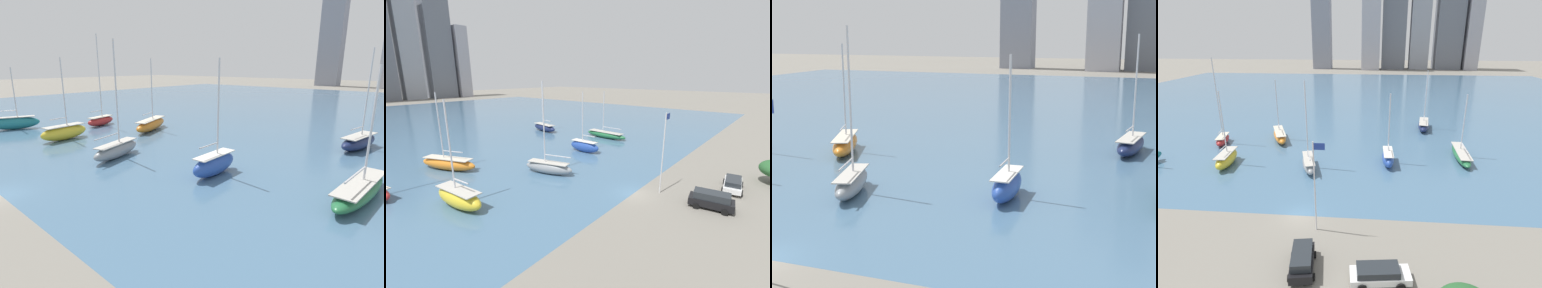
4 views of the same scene
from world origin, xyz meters
The scene contains 13 objects.
ground_plane centered at (0.00, 0.00, 0.00)m, with size 500.00×500.00×0.00m, color gray.
harbor_water centered at (0.00, 70.00, 0.00)m, with size 180.00×140.00×0.00m.
flag_pole centered at (2.46, -2.40, 5.51)m, with size 1.24×0.14×10.07m.
distant_city_skyline centered at (27.95, 172.38, 32.13)m, with size 102.83×21.25×73.94m.
sailboat_navy centered at (19.14, 36.50, 1.03)m, with size 3.65×9.04×12.96m.
sailboat_red centered at (-21.00, 23.04, 1.06)m, with size 3.22×6.29×16.21m.
sailboat_blue centered at (10.59, 16.11, 1.18)m, with size 2.03×6.50×11.48m.
sailboat_orange centered at (-10.72, 26.34, 1.04)m, with size 5.86×9.81×11.94m.
sailboat_yellow centered at (-15.38, 13.33, 1.17)m, with size 3.01×7.48×11.92m.
sailboat_green centered at (23.09, 19.53, 0.81)m, with size 2.92×11.03×10.86m.
sailboat_gray centered at (-1.87, 13.12, 1.03)m, with size 4.07×7.92×13.67m.
parked_suv_black centered at (2.29, -8.29, 1.00)m, with size 2.84×4.79×1.87m.
parked_wagon_white centered at (9.12, -9.26, 0.89)m, with size 5.31×2.77×1.61m.
Camera 4 is at (8.44, -29.34, 19.64)m, focal length 28.00 mm.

